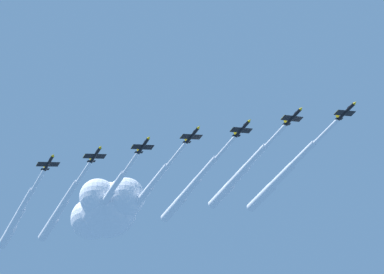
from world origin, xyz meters
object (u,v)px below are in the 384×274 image
(jet_port_mid, at_px, (141,200))
(jet_port_inner, at_px, (237,177))
(jet_starboard_mid, at_px, (105,202))
(jet_starboard_inner, at_px, (189,190))
(jet_starboard_outer, at_px, (16,219))
(jet_lead, at_px, (280,178))
(jet_port_outer, at_px, (59,212))

(jet_port_mid, bearing_deg, jet_port_inner, 9.73)
(jet_port_inner, xyz_separation_m, jet_starboard_mid, (-51.02, -13.19, -2.03))
(jet_starboard_inner, relative_size, jet_starboard_outer, 1.01)
(jet_lead, height_order, jet_port_outer, jet_lead)
(jet_port_inner, relative_size, jet_port_mid, 0.89)
(jet_starboard_inner, bearing_deg, jet_port_inner, 10.99)
(jet_port_inner, relative_size, jet_starboard_mid, 1.02)
(jet_lead, xyz_separation_m, jet_starboard_outer, (-102.12, -28.06, -1.53))
(jet_lead, xyz_separation_m, jet_starboard_mid, (-65.71, -19.56, -0.57))
(jet_lead, height_order, jet_starboard_inner, jet_lead)
(jet_lead, distance_m, jet_port_mid, 54.93)
(jet_port_mid, xyz_separation_m, jet_starboard_mid, (-12.34, -6.56, -1.12))
(jet_port_inner, height_order, jet_starboard_mid, jet_port_inner)
(jet_lead, distance_m, jet_starboard_mid, 68.56)
(jet_lead, xyz_separation_m, jet_starboard_inner, (-33.58, -10.04, -0.18))
(jet_lead, distance_m, jet_starboard_inner, 35.05)
(jet_port_inner, bearing_deg, jet_lead, 23.44)
(jet_port_inner, xyz_separation_m, jet_starboard_outer, (-87.43, -21.69, -2.99))
(jet_port_outer, bearing_deg, jet_starboard_inner, 15.17)
(jet_starboard_mid, relative_size, jet_starboard_outer, 0.95)
(jet_port_mid, distance_m, jet_starboard_outer, 51.07)
(jet_starboard_inner, xyz_separation_m, jet_starboard_mid, (-32.13, -9.52, -0.39))
(jet_starboard_inner, bearing_deg, jet_starboard_mid, -163.50)
(jet_port_inner, relative_size, jet_starboard_outer, 0.96)
(jet_lead, height_order, jet_port_inner, jet_port_inner)
(jet_starboard_inner, bearing_deg, jet_port_outer, -164.83)
(jet_port_mid, relative_size, jet_starboard_mid, 1.14)
(jet_lead, xyz_separation_m, jet_port_inner, (-14.69, -6.37, 1.46))
(jet_starboard_inner, relative_size, jet_starboard_mid, 1.07)
(jet_lead, relative_size, jet_port_outer, 1.05)
(jet_starboard_mid, height_order, jet_starboard_outer, jet_starboard_mid)
(jet_port_outer, bearing_deg, jet_starboard_mid, 12.86)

